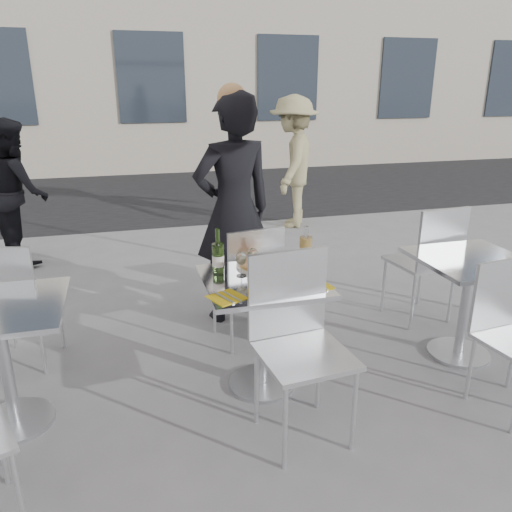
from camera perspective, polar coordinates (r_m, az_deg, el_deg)
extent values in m
plane|color=slate|center=(3.40, 0.68, -14.47)|extent=(80.00, 80.00, 0.00)
cube|color=black|center=(9.45, -10.23, 7.29)|extent=(24.00, 5.00, 0.00)
cylinder|color=#B7BABF|center=(3.40, 0.68, -14.30)|extent=(0.44, 0.44, 0.02)
cylinder|color=#B7BABF|center=(3.22, 0.71, -8.96)|extent=(0.07, 0.07, 0.72)
cube|color=silver|center=(3.06, 0.74, -2.92)|extent=(0.72, 0.72, 0.03)
cylinder|color=#B7BABF|center=(3.38, -25.74, -16.61)|extent=(0.44, 0.44, 0.02)
cylinder|color=#B7BABF|center=(3.20, -26.66, -11.34)|extent=(0.07, 0.07, 0.72)
cylinder|color=#B7BABF|center=(4.02, 22.09, -10.19)|extent=(0.44, 0.44, 0.02)
cylinder|color=#B7BABF|center=(3.86, 22.74, -5.53)|extent=(0.07, 0.07, 0.72)
cube|color=silver|center=(3.74, 23.45, -0.42)|extent=(0.72, 0.72, 0.03)
cylinder|color=silver|center=(4.07, 0.06, -4.91)|extent=(0.02, 0.02, 0.46)
cylinder|color=silver|center=(3.94, -4.79, -5.79)|extent=(0.02, 0.02, 0.46)
cylinder|color=silver|center=(3.77, 2.38, -6.95)|extent=(0.02, 0.02, 0.46)
cylinder|color=silver|center=(3.64, -2.80, -8.00)|extent=(0.02, 0.02, 0.46)
cube|color=silver|center=(3.75, -1.31, -3.09)|extent=(0.49, 0.49, 0.03)
cube|color=silver|center=(3.49, 0.04, -0.58)|extent=(0.42, 0.09, 0.46)
cylinder|color=silver|center=(2.65, 3.35, -19.03)|extent=(0.03, 0.03, 0.50)
cylinder|color=silver|center=(2.80, 11.15, -16.90)|extent=(0.03, 0.03, 0.50)
cylinder|color=silver|center=(2.94, 0.04, -14.57)|extent=(0.03, 0.03, 0.50)
cylinder|color=silver|center=(3.09, 7.16, -12.98)|extent=(0.03, 0.03, 0.50)
cube|color=silver|center=(2.72, 5.60, -11.26)|extent=(0.51, 0.51, 0.03)
cube|color=silver|center=(2.79, 3.64, -4.28)|extent=(0.47, 0.08, 0.50)
cylinder|color=silver|center=(3.99, -21.42, -6.89)|extent=(0.02, 0.02, 0.45)
cylinder|color=silver|center=(4.13, -26.13, -6.69)|extent=(0.02, 0.02, 0.45)
cylinder|color=silver|center=(3.69, -23.26, -9.29)|extent=(0.02, 0.02, 0.45)
cube|color=silver|center=(3.81, -25.27, -4.76)|extent=(0.51, 0.51, 0.02)
cube|color=silver|center=(3.55, -27.11, -2.55)|extent=(0.41, 0.13, 0.45)
cylinder|color=silver|center=(2.59, -25.47, -23.15)|extent=(0.02, 0.02, 0.43)
cylinder|color=silver|center=(2.86, -27.13, -18.91)|extent=(0.02, 0.02, 0.43)
cylinder|color=silver|center=(4.66, 18.25, -2.53)|extent=(0.03, 0.03, 0.48)
cylinder|color=silver|center=(4.43, 14.38, -3.27)|extent=(0.03, 0.03, 0.48)
cylinder|color=silver|center=(4.40, 21.41, -4.21)|extent=(0.03, 0.03, 0.48)
cylinder|color=silver|center=(4.16, 17.47, -5.11)|extent=(0.03, 0.03, 0.48)
cube|color=silver|center=(4.32, 18.21, -0.66)|extent=(0.50, 0.50, 0.03)
cube|color=silver|center=(4.08, 20.57, 1.76)|extent=(0.45, 0.08, 0.48)
cylinder|color=silver|center=(3.42, 23.28, -11.75)|extent=(0.02, 0.02, 0.44)
cylinder|color=silver|center=(3.66, 27.25, -10.29)|extent=(0.02, 0.02, 0.44)
cube|color=silver|center=(3.36, 26.08, -3.91)|extent=(0.41, 0.07, 0.44)
imported|color=black|center=(4.01, -2.58, 5.18)|extent=(0.75, 0.57, 1.84)
imported|color=black|center=(6.02, -25.71, 6.64)|extent=(0.82, 0.92, 1.56)
imported|color=#958C60|center=(6.87, 4.24, 10.62)|extent=(1.10, 1.31, 1.76)
cylinder|color=tan|center=(2.95, 2.53, -3.34)|extent=(0.33, 0.33, 0.02)
cylinder|color=#C5BA7F|center=(2.94, 2.53, -3.16)|extent=(0.29, 0.29, 0.00)
cylinder|color=white|center=(3.26, 0.80, -1.10)|extent=(0.35, 0.35, 0.01)
cylinder|color=tan|center=(3.26, 0.80, -0.86)|extent=(0.31, 0.31, 0.02)
cylinder|color=#C5BA7F|center=(3.25, 0.81, -0.69)|extent=(0.27, 0.27, 0.00)
cylinder|color=white|center=(3.07, 1.00, -2.40)|extent=(0.22, 0.22, 0.01)
ellipsoid|color=#1F6118|center=(3.06, 1.00, -1.72)|extent=(0.15, 0.15, 0.08)
sphere|color=#B21914|center=(3.09, 1.61, -1.35)|extent=(0.03, 0.03, 0.03)
cylinder|color=#375921|center=(3.11, -4.35, -0.35)|extent=(0.07, 0.07, 0.20)
cone|color=#375921|center=(3.08, -4.39, 1.40)|extent=(0.07, 0.07, 0.03)
cylinder|color=#375921|center=(3.06, -4.42, 2.20)|extent=(0.03, 0.03, 0.10)
cylinder|color=silver|center=(3.11, -4.34, -0.53)|extent=(0.07, 0.08, 0.07)
cylinder|color=tan|center=(3.19, 5.68, 0.29)|extent=(0.08, 0.08, 0.22)
cylinder|color=white|center=(3.15, 5.77, 2.70)|extent=(0.03, 0.03, 0.08)
cylinder|color=white|center=(3.19, 3.68, -0.86)|extent=(0.06, 0.06, 0.09)
cylinder|color=silver|center=(3.17, 3.70, 0.04)|extent=(0.06, 0.06, 0.02)
cylinder|color=white|center=(3.11, -1.70, -2.24)|extent=(0.06, 0.06, 0.00)
cylinder|color=white|center=(3.09, -1.70, -1.50)|extent=(0.01, 0.01, 0.09)
ellipsoid|color=white|center=(3.07, -1.72, -0.27)|extent=(0.07, 0.07, 0.08)
ellipsoid|color=beige|center=(3.07, -1.71, -0.45)|extent=(0.05, 0.05, 0.05)
cylinder|color=white|center=(3.18, -0.38, -1.75)|extent=(0.06, 0.06, 0.00)
cylinder|color=white|center=(3.16, -0.38, -1.02)|extent=(0.01, 0.01, 0.09)
ellipsoid|color=white|center=(3.14, -0.39, 0.18)|extent=(0.07, 0.07, 0.08)
ellipsoid|color=beige|center=(3.14, -0.39, 0.01)|extent=(0.05, 0.05, 0.05)
cylinder|color=white|center=(3.07, 1.70, -2.54)|extent=(0.06, 0.06, 0.00)
cylinder|color=white|center=(3.05, 1.71, -1.79)|extent=(0.01, 0.01, 0.09)
ellipsoid|color=white|center=(3.03, 1.72, -0.55)|extent=(0.07, 0.07, 0.08)
ellipsoid|color=#4F0B1D|center=(3.03, 1.72, -0.73)|extent=(0.05, 0.05, 0.05)
cylinder|color=white|center=(3.14, 3.79, -2.06)|extent=(0.06, 0.06, 0.00)
cylinder|color=white|center=(3.12, 3.80, -1.32)|extent=(0.01, 0.01, 0.09)
ellipsoid|color=white|center=(3.10, 3.83, -0.11)|extent=(0.07, 0.07, 0.08)
ellipsoid|color=#4F0B1D|center=(3.10, 3.83, -0.28)|extent=(0.05, 0.05, 0.05)
cube|color=gold|center=(2.80, -3.38, -4.73)|extent=(0.24, 0.24, 0.00)
cube|color=#B7BABF|center=(2.80, -3.79, -4.69)|extent=(0.09, 0.19, 0.00)
cube|color=#B7BABF|center=(2.81, -2.78, -4.59)|extent=(0.08, 0.17, 0.00)
cube|color=gold|center=(2.98, 6.72, -3.36)|extent=(0.21, 0.21, 0.00)
cube|color=#B7BABF|center=(2.97, 6.37, -3.33)|extent=(0.05, 0.20, 0.00)
cube|color=#B7BABF|center=(2.99, 7.26, -3.23)|extent=(0.04, 0.18, 0.00)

